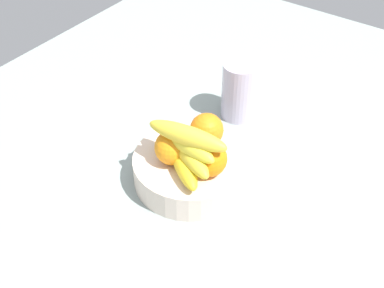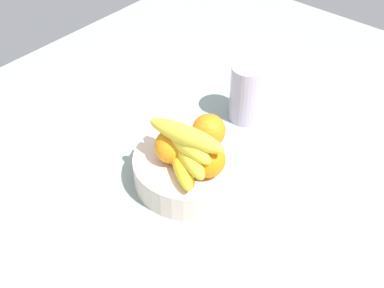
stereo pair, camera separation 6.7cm
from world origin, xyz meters
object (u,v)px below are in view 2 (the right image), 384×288
banana_bunch (184,147)px  thermos_tumbler (248,93)px  orange_front_left (208,130)px  orange_front_right (172,146)px  fruit_bowl (192,169)px  orange_center (207,160)px

banana_bunch → thermos_tumbler: 29.05cm
orange_front_left → orange_front_right: same height
fruit_bowl → orange_front_left: (5.87, 0.68, 6.74)cm
fruit_bowl → thermos_tumbler: bearing=9.2°
fruit_bowl → orange_front_right: orange_front_right is taller
banana_bunch → thermos_tumbler: banana_bunch is taller
orange_front_left → orange_center: 9.25cm
orange_front_right → thermos_tumbler: (28.38, 1.18, -2.53)cm
fruit_bowl → orange_center: bearing=-104.5°
orange_front_left → banana_bunch: size_ratio=0.40×
orange_center → thermos_tumbler: bearing=19.0°
orange_front_left → thermos_tumbler: (19.65, 3.44, -2.53)cm
orange_center → banana_bunch: 5.19cm
fruit_bowl → thermos_tumbler: thermos_tumbler is taller
fruit_bowl → orange_center: orange_center is taller
fruit_bowl → banana_bunch: size_ratio=1.33×
thermos_tumbler → fruit_bowl: bearing=-170.8°
orange_front_right → thermos_tumbler: size_ratio=0.50×
banana_bunch → fruit_bowl: bearing=9.3°
thermos_tumbler → orange_front_left: bearing=-170.1°
orange_front_left → thermos_tumbler: 20.11cm
orange_front_right → banana_bunch: (0.00, -3.40, 1.67)cm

